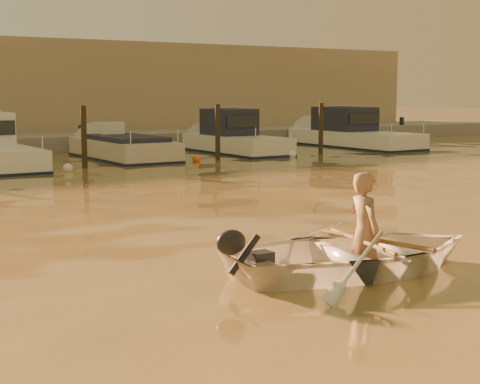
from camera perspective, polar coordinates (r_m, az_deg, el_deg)
ground_plane at (r=12.57m, az=11.70°, el=-3.55°), size 160.00×160.00×0.00m
dinghy at (r=10.17m, az=9.13°, el=-4.66°), size 4.03×3.13×0.77m
person at (r=10.17m, az=9.63°, el=-3.12°), size 0.48×0.66×1.66m
outboard_motor at (r=9.43m, az=1.47°, el=-5.44°), size 0.95×0.52×0.70m
oar_port at (r=10.27m, az=10.31°, el=-3.67°), size 0.21×2.10×0.13m
oar_starboard at (r=10.16m, az=9.38°, el=-3.77°), size 0.70×2.02×0.13m
moored_boat_3 at (r=27.13m, az=-9.02°, el=3.02°), size 2.17×6.23×0.95m
moored_boat_4 at (r=29.36m, az=-0.30°, el=4.26°), size 1.98×6.20×1.75m
moored_boat_5 at (r=33.06m, az=8.85°, el=4.56°), size 2.26×7.59×1.75m
piling_2 at (r=24.19m, az=-12.00°, el=3.98°), size 0.18×0.18×2.20m
piling_3 at (r=26.35m, az=-1.74°, el=4.45°), size 0.18×0.18×2.20m
piling_4 at (r=29.02m, az=6.29°, el=4.72°), size 0.18×0.18×2.20m
fender_c at (r=23.18m, az=-13.21°, el=1.80°), size 0.30×0.30×0.30m
fender_d at (r=25.76m, az=-3.39°, el=2.58°), size 0.30×0.30×0.30m
fender_e at (r=27.63m, az=4.07°, el=2.93°), size 0.30×0.30×0.30m
quay at (r=31.61m, az=-16.52°, el=3.33°), size 52.00×4.00×1.00m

